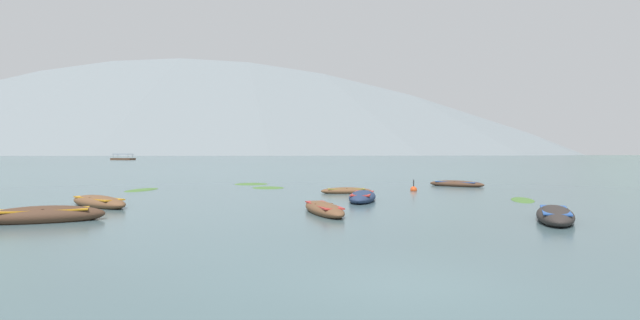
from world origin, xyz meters
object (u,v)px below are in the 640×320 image
rowboat_2 (362,197)px  rowboat_3 (555,215)px  rowboat_4 (456,184)px  ferry_0 (123,159)px  rowboat_6 (346,191)px  rowboat_5 (324,209)px  rowboat_0 (99,202)px  mooring_buoy (414,190)px  rowboat_1 (44,216)px

rowboat_2 → rowboat_3: size_ratio=1.04×
rowboat_4 → ferry_0: ferry_0 is taller
rowboat_6 → rowboat_5: bearing=-99.4°
rowboat_0 → rowboat_2: bearing=10.6°
ferry_0 → rowboat_3: bearing=-64.6°
rowboat_0 → rowboat_4: rowboat_0 is taller
rowboat_3 → ferry_0: size_ratio=0.41×
rowboat_2 → rowboat_3: rowboat_3 is taller
rowboat_5 → rowboat_0: bearing=164.7°
rowboat_5 → ferry_0: size_ratio=0.42×
rowboat_5 → ferry_0: ferry_0 is taller
rowboat_0 → rowboat_4: (20.00, 12.91, -0.02)m
rowboat_3 → rowboat_5: size_ratio=0.97×
mooring_buoy → rowboat_6: bearing=-159.2°
rowboat_1 → rowboat_4: rowboat_1 is taller
rowboat_0 → mooring_buoy: size_ratio=4.84×
rowboat_0 → rowboat_1: bearing=-86.5°
rowboat_1 → rowboat_2: rowboat_1 is taller
rowboat_2 → rowboat_6: (-0.47, 4.59, -0.05)m
rowboat_6 → mooring_buoy: 4.68m
mooring_buoy → ferry_0: bearing=116.7°
rowboat_0 → ferry_0: bearing=110.9°
rowboat_4 → rowboat_6: rowboat_4 is taller
rowboat_5 → ferry_0: bearing=113.5°
rowboat_1 → rowboat_3: 17.68m
rowboat_3 → rowboat_4: rowboat_3 is taller
rowboat_4 → rowboat_1: bearing=-137.9°
mooring_buoy → rowboat_5: bearing=-117.9°
rowboat_4 → mooring_buoy: size_ratio=4.61×
rowboat_0 → ferry_0: (-64.54, 168.68, 0.26)m
rowboat_4 → rowboat_3: bearing=-96.4°
rowboat_0 → rowboat_2: rowboat_2 is taller
rowboat_1 → rowboat_5: bearing=12.6°
rowboat_1 → rowboat_6: 16.29m
rowboat_2 → mooring_buoy: bearing=58.0°
rowboat_4 → mooring_buoy: bearing=-132.6°
rowboat_3 → rowboat_4: bearing=83.6°
rowboat_1 → mooring_buoy: (15.65, 13.41, -0.12)m
rowboat_2 → rowboat_3: (5.94, -7.31, 0.00)m
rowboat_3 → rowboat_5: rowboat_3 is taller
rowboat_6 → mooring_buoy: (4.37, 1.66, -0.05)m
rowboat_2 → rowboat_3: 9.42m
rowboat_1 → rowboat_6: size_ratio=1.31×
rowboat_4 → rowboat_5: rowboat_5 is taller
ferry_0 → mooring_buoy: size_ratio=12.14×
rowboat_3 → ferry_0: (-82.52, 173.74, 0.25)m
rowboat_4 → rowboat_5: (-10.01, -15.65, 0.01)m
rowboat_4 → mooring_buoy: (-4.05, -4.40, -0.07)m
rowboat_2 → rowboat_0: bearing=-169.4°
rowboat_1 → ferry_0: (-64.84, 173.59, 0.23)m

